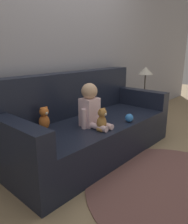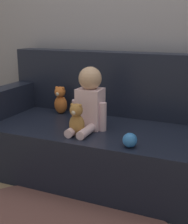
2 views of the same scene
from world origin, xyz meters
name	(u,v)px [view 2 (image 2 of 2)]	position (x,y,z in m)	size (l,w,h in m)	color
ground_plane	(113,176)	(0.00, 0.00, 0.00)	(12.00, 12.00, 0.00)	#9E8460
wall_back	(137,3)	(0.00, 0.52, 1.30)	(8.00, 0.05, 2.60)	#93939E
couch	(116,135)	(0.00, 0.07, 0.31)	(2.04, 0.87, 0.92)	black
person_baby	(89,102)	(-0.15, -0.11, 0.60)	(0.27, 0.35, 0.45)	silver
teddy_bear_brown	(77,120)	(-0.17, -0.27, 0.51)	(0.13, 0.10, 0.22)	#AD7A3D
plush_toy_side	(60,100)	(-0.54, 0.16, 0.52)	(0.11, 0.11, 0.23)	orange
toy_ball	(130,140)	(0.23, -0.34, 0.45)	(0.09, 0.09, 0.09)	#337FDB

